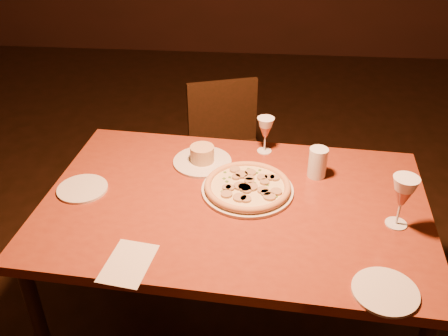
{
  "coord_description": "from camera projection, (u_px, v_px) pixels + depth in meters",
  "views": [
    {
      "loc": [
        0.04,
        -1.72,
        1.89
      ],
      "look_at": [
        -0.1,
        -0.17,
        0.88
      ],
      "focal_mm": 40.0,
      "sensor_mm": 36.0,
      "label": 1
    }
  ],
  "objects": [
    {
      "name": "floor",
      "position": [
        247.0,
        300.0,
        2.47
      ],
      "size": [
        7.0,
        7.0,
        0.0
      ],
      "primitive_type": "plane",
      "color": "black",
      "rests_on": "ground"
    },
    {
      "name": "dining_table",
      "position": [
        234.0,
        215.0,
        1.91
      ],
      "size": [
        1.5,
        1.02,
        0.77
      ],
      "rotation": [
        0.0,
        0.0,
        -0.07
      ],
      "color": "maroon",
      "rests_on": "floor"
    },
    {
      "name": "chair_far",
      "position": [
        227.0,
        148.0,
        2.8
      ],
      "size": [
        0.5,
        0.5,
        0.82
      ],
      "rotation": [
        0.0,
        0.0,
        0.31
      ],
      "color": "black",
      "rests_on": "floor"
    },
    {
      "name": "pizza_plate",
      "position": [
        248.0,
        187.0,
        1.91
      ],
      "size": [
        0.36,
        0.36,
        0.04
      ],
      "color": "silver",
      "rests_on": "dining_table"
    },
    {
      "name": "ramekin_saucer",
      "position": [
        202.0,
        158.0,
        2.08
      ],
      "size": [
        0.25,
        0.25,
        0.08
      ],
      "color": "silver",
      "rests_on": "dining_table"
    },
    {
      "name": "wine_glass_far",
      "position": [
        265.0,
        135.0,
        2.13
      ],
      "size": [
        0.07,
        0.07,
        0.16
      ],
      "primitive_type": null,
      "color": "#AA5847",
      "rests_on": "dining_table"
    },
    {
      "name": "wine_glass_right",
      "position": [
        401.0,
        202.0,
        1.71
      ],
      "size": [
        0.09,
        0.09,
        0.2
      ],
      "primitive_type": null,
      "color": "#AA5847",
      "rests_on": "dining_table"
    },
    {
      "name": "water_tumbler",
      "position": [
        318.0,
        163.0,
        1.98
      ],
      "size": [
        0.07,
        0.07,
        0.12
      ],
      "primitive_type": "cylinder",
      "color": "silver",
      "rests_on": "dining_table"
    },
    {
      "name": "side_plate_left",
      "position": [
        82.0,
        189.0,
        1.93
      ],
      "size": [
        0.19,
        0.19,
        0.01
      ],
      "primitive_type": "cylinder",
      "color": "silver",
      "rests_on": "dining_table"
    },
    {
      "name": "side_plate_near",
      "position": [
        385.0,
        292.0,
        1.49
      ],
      "size": [
        0.2,
        0.2,
        0.01
      ],
      "primitive_type": "cylinder",
      "color": "silver",
      "rests_on": "dining_table"
    },
    {
      "name": "menu_card",
      "position": [
        128.0,
        263.0,
        1.59
      ],
      "size": [
        0.17,
        0.22,
        0.0
      ],
      "primitive_type": "cube",
      "rotation": [
        0.0,
        0.0,
        -0.15
      ],
      "color": "beige",
      "rests_on": "dining_table"
    }
  ]
}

